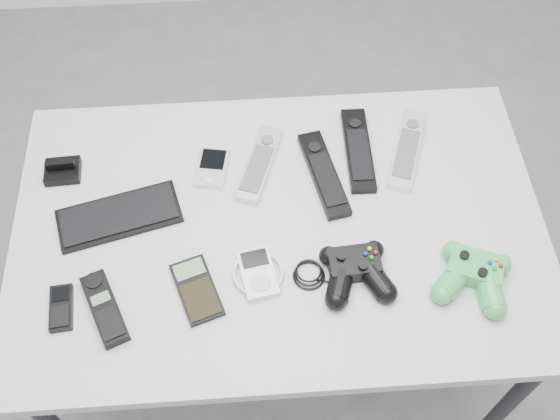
{
  "coord_description": "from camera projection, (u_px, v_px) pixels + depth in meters",
  "views": [
    {
      "loc": [
        0.03,
        -0.71,
        1.97
      ],
      "look_at": [
        0.09,
        0.06,
        0.79
      ],
      "focal_mm": 42.0,
      "sensor_mm": 36.0,
      "label": 1
    }
  ],
  "objects": [
    {
      "name": "desk",
      "position": [
        279.0,
        240.0,
        1.47
      ],
      "size": [
        1.15,
        0.74,
        0.77
      ],
      "color": "#A6A6A8",
      "rests_on": "floor"
    },
    {
      "name": "remote_silver_b",
      "position": [
        407.0,
        149.0,
        1.51
      ],
      "size": [
        0.13,
        0.24,
        0.02
      ],
      "primitive_type": "cube",
      "rotation": [
        0.0,
        0.0,
        -0.34
      ],
      "color": "silver",
      "rests_on": "desk"
    },
    {
      "name": "calculator",
      "position": [
        197.0,
        290.0,
        1.32
      ],
      "size": [
        0.12,
        0.16,
        0.01
      ],
      "primitive_type": "cube",
      "rotation": [
        0.0,
        0.0,
        0.32
      ],
      "color": "black",
      "rests_on": "desk"
    },
    {
      "name": "cordless_handset",
      "position": [
        105.0,
        308.0,
        1.29
      ],
      "size": [
        0.11,
        0.17,
        0.03
      ],
      "primitive_type": "cube",
      "rotation": [
        0.0,
        0.0,
        0.4
      ],
      "color": "black",
      "rests_on": "desk"
    },
    {
      "name": "dock_bracket",
      "position": [
        61.0,
        168.0,
        1.47
      ],
      "size": [
        0.08,
        0.07,
        0.04
      ],
      "primitive_type": "cube",
      "rotation": [
        0.0,
        0.0,
        0.05
      ],
      "color": "black",
      "rests_on": "desk"
    },
    {
      "name": "mobile_phone",
      "position": [
        61.0,
        308.0,
        1.3
      ],
      "size": [
        0.05,
        0.1,
        0.02
      ],
      "primitive_type": "cube",
      "rotation": [
        0.0,
        0.0,
        0.09
      ],
      "color": "black",
      "rests_on": "desk"
    },
    {
      "name": "pda",
      "position": [
        212.0,
        168.0,
        1.49
      ],
      "size": [
        0.08,
        0.11,
        0.02
      ],
      "primitive_type": "cube",
      "rotation": [
        0.0,
        0.0,
        -0.18
      ],
      "color": "silver",
      "rests_on": "desk"
    },
    {
      "name": "controller_black",
      "position": [
        356.0,
        270.0,
        1.32
      ],
      "size": [
        0.26,
        0.17,
        0.05
      ],
      "primitive_type": null,
      "rotation": [
        0.0,
        0.0,
        0.07
      ],
      "color": "black",
      "rests_on": "desk"
    },
    {
      "name": "controller_green",
      "position": [
        474.0,
        274.0,
        1.32
      ],
      "size": [
        0.2,
        0.21,
        0.05
      ],
      "primitive_type": null,
      "rotation": [
        0.0,
        0.0,
        -0.39
      ],
      "color": "#258A3B",
      "rests_on": "desk"
    },
    {
      "name": "pda_keyboard",
      "position": [
        119.0,
        216.0,
        1.42
      ],
      "size": [
        0.28,
        0.17,
        0.02
      ],
      "primitive_type": "cube",
      "rotation": [
        0.0,
        0.0,
        0.25
      ],
      "color": "black",
      "rests_on": "desk"
    },
    {
      "name": "floor",
      "position": [
        253.0,
        368.0,
        2.03
      ],
      "size": [
        3.5,
        3.5,
        0.0
      ],
      "primitive_type": "plane",
      "color": "slate",
      "rests_on": "ground"
    },
    {
      "name": "remote_silver_a",
      "position": [
        259.0,
        164.0,
        1.49
      ],
      "size": [
        0.12,
        0.22,
        0.02
      ],
      "primitive_type": "cube",
      "rotation": [
        0.0,
        0.0,
        -0.34
      ],
      "color": "silver",
      "rests_on": "desk"
    },
    {
      "name": "remote_black_a",
      "position": [
        324.0,
        174.0,
        1.47
      ],
      "size": [
        0.1,
        0.24,
        0.02
      ],
      "primitive_type": "cube",
      "rotation": [
        0.0,
        0.0,
        0.2
      ],
      "color": "black",
      "rests_on": "desk"
    },
    {
      "name": "remote_black_b",
      "position": [
        358.0,
        149.0,
        1.51
      ],
      "size": [
        0.06,
        0.24,
        0.02
      ],
      "primitive_type": "cube",
      "rotation": [
        0.0,
        0.0,
        -0.02
      ],
      "color": "black",
      "rests_on": "desk"
    },
    {
      "name": "mp3_player",
      "position": [
        258.0,
        273.0,
        1.34
      ],
      "size": [
        0.12,
        0.13,
        0.02
      ],
      "primitive_type": "cube",
      "rotation": [
        0.0,
        0.0,
        0.18
      ],
      "color": "silver",
      "rests_on": "desk"
    }
  ]
}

